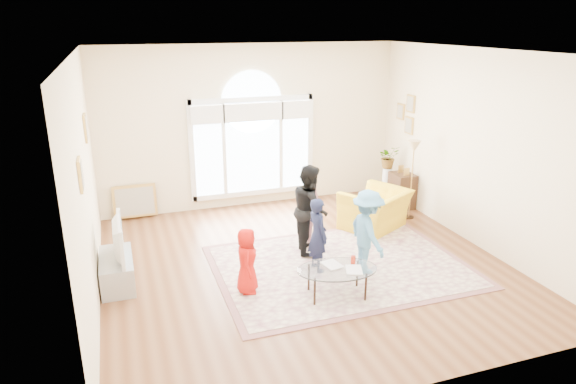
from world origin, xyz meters
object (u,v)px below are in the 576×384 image
object	(u,v)px
area_rug	(341,266)
tv_console	(117,271)
television	(114,239)
armchair	(375,210)
coffee_table	(337,270)

from	to	relation	value
area_rug	tv_console	size ratio (longest dim) A/B	3.60
television	armchair	xyz separation A→B (m)	(4.47, 0.68, -0.34)
television	coffee_table	bearing A→B (deg)	-25.35
television	tv_console	bearing A→B (deg)	180.00
area_rug	television	bearing A→B (deg)	170.45
tv_console	armchair	world-z (taller)	armchair
area_rug	tv_console	bearing A→B (deg)	170.47
area_rug	coffee_table	world-z (taller)	coffee_table
tv_console	coffee_table	distance (m)	3.13
area_rug	armchair	distance (m)	1.77
tv_console	television	world-z (taller)	television
tv_console	television	distance (m)	0.49
coffee_table	television	bearing A→B (deg)	164.45
area_rug	armchair	xyz separation A→B (m)	(1.23, 1.23, 0.35)
television	armchair	distance (m)	4.54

